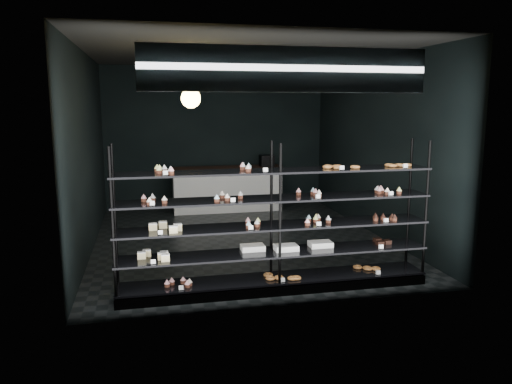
% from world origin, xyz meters
% --- Properties ---
extents(room, '(5.01, 6.01, 3.20)m').
position_xyz_m(room, '(0.00, 0.00, 1.60)').
color(room, black).
rests_on(room, ground).
extents(display_shelf, '(4.00, 0.50, 1.91)m').
position_xyz_m(display_shelf, '(-0.03, -2.45, 0.63)').
color(display_shelf, black).
rests_on(display_shelf, room).
extents(signage, '(3.30, 0.05, 0.50)m').
position_xyz_m(signage, '(0.00, -2.93, 2.75)').
color(signage, '#0D1245').
rests_on(signage, room).
extents(pendant_lamp, '(0.28, 0.28, 0.87)m').
position_xyz_m(pendant_lamp, '(-0.92, -1.03, 2.45)').
color(pendant_lamp, black).
rests_on(pendant_lamp, room).
extents(service_counter, '(2.49, 0.65, 1.23)m').
position_xyz_m(service_counter, '(0.18, 2.50, 0.50)').
color(service_counter, silver).
rests_on(service_counter, room).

